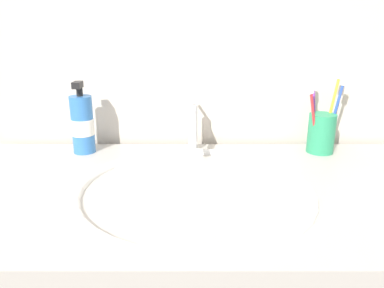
{
  "coord_description": "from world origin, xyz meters",
  "views": [
    {
      "loc": [
        -0.01,
        -0.73,
        1.21
      ],
      "look_at": [
        -0.01,
        0.01,
        0.98
      ],
      "focal_mm": 35.58,
      "sensor_mm": 36.0,
      "label": 1
    }
  ],
  "objects_px": {
    "toothbrush_blue": "(335,109)",
    "soap_dispenser": "(81,124)",
    "toothbrush_purple": "(313,110)",
    "faucet": "(192,127)",
    "toothbrush_yellow": "(331,105)",
    "toothbrush_cup": "(320,133)",
    "toothbrush_red": "(312,114)"
  },
  "relations": [
    {
      "from": "toothbrush_cup",
      "to": "toothbrush_purple",
      "type": "bearing_deg",
      "value": 119.01
    },
    {
      "from": "toothbrush_purple",
      "to": "soap_dispenser",
      "type": "relative_size",
      "value": 0.94
    },
    {
      "from": "toothbrush_cup",
      "to": "toothbrush_red",
      "type": "relative_size",
      "value": 0.57
    },
    {
      "from": "toothbrush_blue",
      "to": "soap_dispenser",
      "type": "relative_size",
      "value": 1.04
    },
    {
      "from": "toothbrush_yellow",
      "to": "toothbrush_blue",
      "type": "bearing_deg",
      "value": -46.52
    },
    {
      "from": "toothbrush_blue",
      "to": "toothbrush_purple",
      "type": "relative_size",
      "value": 1.1
    },
    {
      "from": "toothbrush_yellow",
      "to": "toothbrush_purple",
      "type": "distance_m",
      "value": 0.05
    },
    {
      "from": "toothbrush_cup",
      "to": "soap_dispenser",
      "type": "bearing_deg",
      "value": -180.0
    },
    {
      "from": "soap_dispenser",
      "to": "toothbrush_purple",
      "type": "bearing_deg",
      "value": 2.68
    },
    {
      "from": "toothbrush_yellow",
      "to": "faucet",
      "type": "bearing_deg",
      "value": -176.18
    },
    {
      "from": "faucet",
      "to": "toothbrush_yellow",
      "type": "xyz_separation_m",
      "value": [
        0.36,
        0.02,
        0.05
      ]
    },
    {
      "from": "faucet",
      "to": "toothbrush_blue",
      "type": "bearing_deg",
      "value": 2.45
    },
    {
      "from": "toothbrush_cup",
      "to": "toothbrush_red",
      "type": "bearing_deg",
      "value": -148.48
    },
    {
      "from": "toothbrush_yellow",
      "to": "toothbrush_purple",
      "type": "bearing_deg",
      "value": 162.51
    },
    {
      "from": "toothbrush_red",
      "to": "toothbrush_purple",
      "type": "height_order",
      "value": "toothbrush_red"
    },
    {
      "from": "toothbrush_purple",
      "to": "soap_dispenser",
      "type": "height_order",
      "value": "soap_dispenser"
    },
    {
      "from": "toothbrush_red",
      "to": "toothbrush_purple",
      "type": "bearing_deg",
      "value": 70.69
    },
    {
      "from": "toothbrush_blue",
      "to": "toothbrush_cup",
      "type": "bearing_deg",
      "value": -168.35
    },
    {
      "from": "faucet",
      "to": "toothbrush_cup",
      "type": "bearing_deg",
      "value": 1.51
    },
    {
      "from": "toothbrush_yellow",
      "to": "toothbrush_cup",
      "type": "bearing_deg",
      "value": -149.42
    },
    {
      "from": "toothbrush_yellow",
      "to": "toothbrush_purple",
      "type": "relative_size",
      "value": 1.18
    },
    {
      "from": "soap_dispenser",
      "to": "toothbrush_yellow",
      "type": "bearing_deg",
      "value": 1.35
    },
    {
      "from": "toothbrush_blue",
      "to": "soap_dispenser",
      "type": "bearing_deg",
      "value": -179.39
    },
    {
      "from": "toothbrush_blue",
      "to": "toothbrush_purple",
      "type": "distance_m",
      "value": 0.05
    },
    {
      "from": "toothbrush_blue",
      "to": "soap_dispenser",
      "type": "height_order",
      "value": "toothbrush_blue"
    },
    {
      "from": "toothbrush_cup",
      "to": "toothbrush_yellow",
      "type": "relative_size",
      "value": 0.49
    },
    {
      "from": "soap_dispenser",
      "to": "toothbrush_red",
      "type": "bearing_deg",
      "value": -1.94
    },
    {
      "from": "toothbrush_yellow",
      "to": "toothbrush_blue",
      "type": "xyz_separation_m",
      "value": [
        0.01,
        -0.01,
        -0.01
      ]
    },
    {
      "from": "faucet",
      "to": "soap_dispenser",
      "type": "xyz_separation_m",
      "value": [
        -0.28,
        0.01,
        0.0
      ]
    },
    {
      "from": "toothbrush_cup",
      "to": "toothbrush_blue",
      "type": "xyz_separation_m",
      "value": [
        0.03,
        0.01,
        0.06
      ]
    },
    {
      "from": "toothbrush_blue",
      "to": "toothbrush_purple",
      "type": "xyz_separation_m",
      "value": [
        -0.05,
        0.02,
        -0.01
      ]
    },
    {
      "from": "toothbrush_yellow",
      "to": "soap_dispenser",
      "type": "xyz_separation_m",
      "value": [
        -0.64,
        -0.02,
        -0.05
      ]
    }
  ]
}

